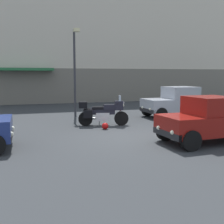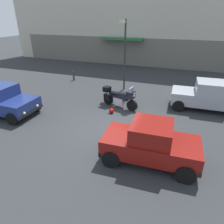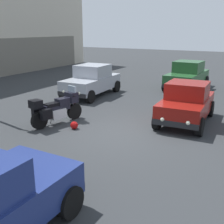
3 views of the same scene
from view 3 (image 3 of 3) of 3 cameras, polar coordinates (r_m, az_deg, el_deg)
The scene contains 6 objects.
ground_plane at distance 9.94m, azimuth 2.48°, elevation -4.07°, with size 80.00×80.00×0.00m, color #2D3033.
motorcycle at distance 10.80m, azimuth -11.12°, elevation 0.76°, with size 2.23×1.04×1.36m.
helmet at distance 10.29m, azimuth -7.62°, elevation -2.65°, with size 0.28×0.28×0.28m, color #990C0C.
car_hatchback_near at distance 17.62m, azimuth 14.90°, elevation 7.13°, with size 3.93×1.94×1.64m.
car_compact_side at distance 11.13m, azimuth 14.76°, elevation 1.79°, with size 3.53×1.84×1.56m.
car_wagon_end at distance 15.32m, azimuth -4.08°, elevation 6.32°, with size 3.93×1.91×1.64m.
Camera 3 is at (-8.36, -4.12, 3.47)m, focal length 45.46 mm.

